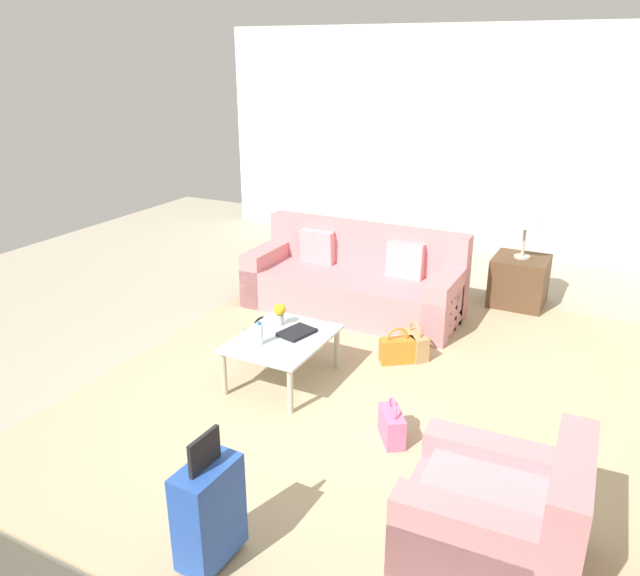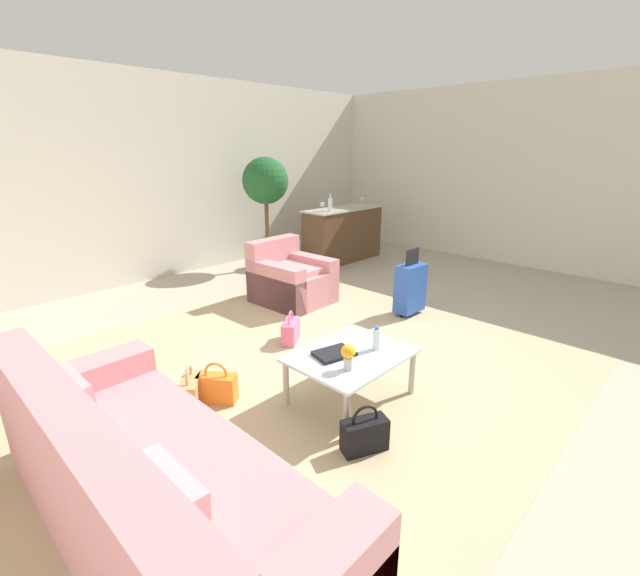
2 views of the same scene
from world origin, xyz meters
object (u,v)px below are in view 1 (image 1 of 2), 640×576
object	(u,v)px
armchair	(503,526)
flower_vase	(280,312)
coffee_table_book	(297,332)
table_lamp	(527,216)
couch	(356,283)
handbag_orange	(397,350)
handbag_black	(262,338)
handbag_tan	(414,345)
water_bottle	(260,334)
suitcase_blue	(209,511)
coffee_table	(282,343)
side_table	(519,281)
handbag_pink	(392,425)

from	to	relation	value
armchair	flower_vase	xyz separation A→B (m)	(-1.52, -2.32, 0.26)
coffee_table_book	table_lamp	bearing A→B (deg)	166.59
couch	handbag_orange	xyz separation A→B (m)	(1.01, 0.88, -0.19)
handbag_black	handbag_tan	world-z (taller)	same
couch	armchair	bearing A→B (deg)	36.20
table_lamp	handbag_tan	bearing A→B (deg)	-18.65
armchair	water_bottle	bearing A→B (deg)	-115.83
handbag_black	suitcase_blue	bearing A→B (deg)	25.99
coffee_table	side_table	distance (m)	3.18
side_table	water_bottle	bearing A→B (deg)	-28.07
table_lamp	handbag_black	distance (m)	3.22
handbag_pink	flower_vase	bearing A→B (deg)	-115.44
water_bottle	side_table	size ratio (longest dim) A/B	0.34
coffee_table_book	suitcase_blue	xyz separation A→B (m)	(2.12, 0.62, -0.08)
table_lamp	suitcase_blue	xyz separation A→B (m)	(4.80, -0.80, -0.68)
table_lamp	handbag_orange	distance (m)	2.32
table_lamp	handbag_pink	bearing A→B (deg)	-5.62
table_lamp	water_bottle	bearing A→B (deg)	-28.07
couch	side_table	size ratio (longest dim) A/B	3.97
couch	handbag_orange	world-z (taller)	couch
suitcase_blue	handbag_orange	bearing A→B (deg)	178.41
flower_vase	side_table	distance (m)	3.07
suitcase_blue	handbag_tan	world-z (taller)	suitcase_blue
couch	coffee_table	distance (m)	1.80
coffee_table	coffee_table_book	bearing A→B (deg)	146.31
handbag_orange	handbag_tan	size ratio (longest dim) A/B	1.00
coffee_table_book	handbag_orange	size ratio (longest dim) A/B	0.86
couch	side_table	bearing A→B (deg)	121.99
water_bottle	side_table	xyz separation A→B (m)	(-3.00, 1.60, -0.24)
flower_vase	handbag_pink	size ratio (longest dim) A/B	0.57
coffee_table	handbag_tan	xyz separation A→B (m)	(-0.97, 0.88, -0.24)
handbag_orange	handbag_tan	xyz separation A→B (m)	(-0.18, 0.10, 0.00)
table_lamp	handbag_pink	distance (m)	3.36
handbag_tan	side_table	bearing A→B (deg)	161.35
coffee_table	side_table	world-z (taller)	side_table
table_lamp	handbag_orange	bearing A→B (deg)	-19.74
couch	suitcase_blue	xyz separation A→B (m)	(3.80, 0.80, 0.04)
armchair	coffee_table_book	distance (m)	2.53
water_bottle	coffee_table	bearing A→B (deg)	153.43
suitcase_blue	coffee_table_book	bearing A→B (deg)	-163.70
table_lamp	handbag_pink	size ratio (longest dim) A/B	1.69
handbag_black	handbag_pink	size ratio (longest dim) A/B	1.00
water_bottle	table_lamp	size ratio (longest dim) A/B	0.34
water_bottle	coffee_table_book	distance (m)	0.38
water_bottle	couch	bearing A→B (deg)	180.00
handbag_pink	table_lamp	bearing A→B (deg)	174.38
handbag_black	couch	bearing A→B (deg)	164.47
water_bottle	armchair	bearing A→B (deg)	64.17
side_table	handbag_tan	world-z (taller)	side_table
water_bottle	table_lamp	xyz separation A→B (m)	(-3.00, 1.60, 0.52)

